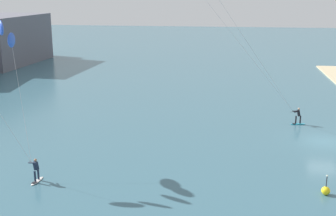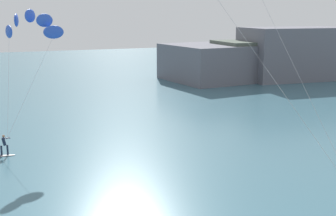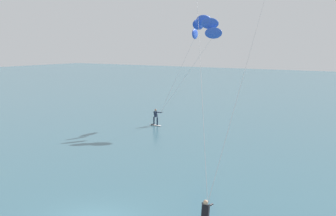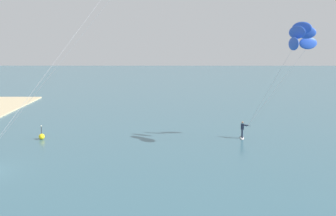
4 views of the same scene
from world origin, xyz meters
The scene contains 2 objects.
kitesurfer_mid_water centered at (-8.44, 25.60, 9.44)m, with size 6.30×6.70×11.04m.
distant_headland centered at (32.17, 49.59, 3.37)m, with size 32.19×17.36×8.37m.
Camera 2 is at (-12.93, -14.84, 10.79)m, focal length 49.67 mm.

